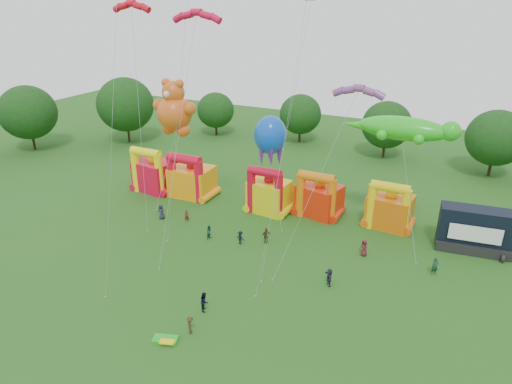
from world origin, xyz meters
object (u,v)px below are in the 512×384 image
at_px(bouncy_castle_0, 153,174).
at_px(octopus_kite, 274,172).
at_px(stage_trailer, 475,231).
at_px(gecko_kite, 407,182).
at_px(teddy_bear_kite, 174,114).
at_px(spectator_0, 161,212).
at_px(bouncy_castle_2, 268,194).
at_px(spectator_4, 266,236).

relative_size(bouncy_castle_0, octopus_kite, 0.52).
height_order(stage_trailer, gecko_kite, gecko_kite).
distance_m(stage_trailer, teddy_bear_kite, 38.33).
bearing_deg(spectator_0, stage_trailer, 2.07).
bearing_deg(bouncy_castle_2, stage_trailer, 2.36).
height_order(bouncy_castle_0, spectator_0, bouncy_castle_0).
relative_size(bouncy_castle_2, spectator_4, 3.36).
relative_size(bouncy_castle_0, gecko_kite, 0.48).
height_order(bouncy_castle_2, gecko_kite, gecko_kite).
bearing_deg(spectator_4, octopus_kite, -113.96).
height_order(bouncy_castle_0, teddy_bear_kite, teddy_bear_kite).
bearing_deg(bouncy_castle_2, bouncy_castle_0, -177.34).
bearing_deg(bouncy_castle_0, octopus_kite, -1.68).
bearing_deg(stage_trailer, octopus_kite, -174.09).
height_order(teddy_bear_kite, gecko_kite, teddy_bear_kite).
relative_size(stage_trailer, octopus_kite, 0.62).
distance_m(stage_trailer, spectator_0, 36.15).
bearing_deg(octopus_kite, bouncy_castle_0, 178.32).
relative_size(bouncy_castle_0, teddy_bear_kite, 0.41).
xyz_separation_m(bouncy_castle_2, spectator_0, (-10.98, -7.84, -1.45)).
bearing_deg(teddy_bear_kite, spectator_4, -22.20).
distance_m(octopus_kite, spectator_0, 14.78).
distance_m(teddy_bear_kite, octopus_kite, 15.43).
bearing_deg(octopus_kite, spectator_4, -72.54).
xyz_separation_m(gecko_kite, spectator_4, (-13.35, -6.88, -6.35)).
bearing_deg(teddy_bear_kite, bouncy_castle_2, 3.98).
relative_size(octopus_kite, spectator_0, 6.56).
xyz_separation_m(bouncy_castle_0, octopus_kite, (18.79, -0.55, 3.53)).
height_order(bouncy_castle_0, bouncy_castle_2, bouncy_castle_0).
bearing_deg(bouncy_castle_0, spectator_4, -18.13).
height_order(stage_trailer, octopus_kite, octopus_kite).
xyz_separation_m(bouncy_castle_2, stage_trailer, (24.05, 0.99, -0.04)).
xyz_separation_m(bouncy_castle_0, bouncy_castle_2, (17.49, 0.81, -0.09)).
bearing_deg(teddy_bear_kite, bouncy_castle_0, 178.66).
bearing_deg(bouncy_castle_0, spectator_0, -47.17).
height_order(octopus_kite, spectator_0, octopus_kite).
distance_m(gecko_kite, spectator_4, 16.31).
distance_m(bouncy_castle_0, bouncy_castle_2, 17.51).
xyz_separation_m(bouncy_castle_0, spectator_4, (20.75, -6.80, -1.56)).
relative_size(stage_trailer, spectator_0, 4.08).
bearing_deg(spectator_4, gecko_kite, 165.84).
bearing_deg(bouncy_castle_0, stage_trailer, 2.49).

